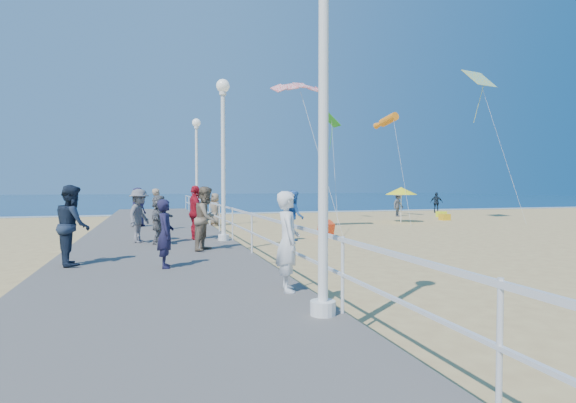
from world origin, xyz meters
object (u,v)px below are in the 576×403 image
object	(u,v)px
woman_holding_toddler	(288,241)
spectator_7	(72,225)
spectator_1	(206,218)
beach_walker_c	(215,209)
spectator_2	(139,216)
spectator_5	(159,219)
toddler_held	(294,215)
spectator_0	(165,234)
spectator_6	(157,209)
spectator_4	(138,207)
beach_chair_left	(445,217)
lamp_post_mid	(223,142)
beach_walker_b	(437,203)
box_kite	(326,230)
lamp_post_far	(197,158)
beach_walker_a	(398,204)
beach_chair_right	(441,214)
beach_umbrella	(401,191)
lamp_post_near	(323,81)
spectator_3	(195,212)

from	to	relation	value
woman_holding_toddler	spectator_7	distance (m)	5.56
spectator_1	beach_walker_c	size ratio (longest dim) A/B	0.99
spectator_2	spectator_5	bearing A→B (deg)	-107.73
spectator_2	toddler_held	bearing A→B (deg)	-135.82
spectator_0	spectator_6	distance (m)	8.84
spectator_4	beach_chair_left	bearing A→B (deg)	-46.91
lamp_post_mid	spectator_6	world-z (taller)	lamp_post_mid
spectator_5	spectator_6	distance (m)	4.55
beach_walker_b	box_kite	world-z (taller)	beach_walker_b
lamp_post_far	beach_walker_b	distance (m)	21.79
lamp_post_mid	spectator_7	xyz separation A→B (m)	(-4.02, -3.60, -2.34)
spectator_0	spectator_1	world-z (taller)	spectator_1
lamp_post_mid	beach_walker_a	bearing A→B (deg)	42.98
spectator_7	beach_chair_right	distance (m)	26.78
beach_walker_c	box_kite	distance (m)	8.15
lamp_post_far	beach_umbrella	distance (m)	12.25
lamp_post_mid	beach_chair_left	bearing A→B (deg)	31.89
spectator_0	beach_walker_a	bearing A→B (deg)	-42.35
lamp_post_near	woman_holding_toddler	size ratio (longest dim) A/B	3.09
woman_holding_toddler	spectator_5	distance (m)	7.47
lamp_post_mid	beach_walker_a	xyz separation A→B (m)	(14.78, 13.77, -2.79)
box_kite	beach_chair_right	bearing A→B (deg)	33.64
toddler_held	lamp_post_mid	bearing A→B (deg)	9.34
box_kite	lamp_post_near	bearing A→B (deg)	-114.75
beach_walker_a	box_kite	bearing A→B (deg)	-160.48
beach_umbrella	beach_walker_c	bearing A→B (deg)	172.86
toddler_held	beach_chair_left	world-z (taller)	toddler_held
spectator_0	beach_walker_b	size ratio (longest dim) A/B	0.90
lamp_post_far	box_kite	distance (m)	8.32
spectator_4	box_kite	world-z (taller)	spectator_4
lamp_post_far	beach_walker_a	world-z (taller)	lamp_post_far
toddler_held	beach_chair_left	xyz separation A→B (m)	(15.72, 17.18, -1.49)
beach_chair_left	spectator_5	bearing A→B (deg)	-150.46
spectator_6	beach_walker_a	size ratio (longest dim) A/B	0.97
beach_umbrella	beach_walker_b	bearing A→B (deg)	44.18
spectator_2	spectator_4	xyz separation A→B (m)	(-0.20, 5.95, 0.01)
woman_holding_toddler	toddler_held	distance (m)	0.48
spectator_7	lamp_post_mid	bearing A→B (deg)	-62.40
toddler_held	spectator_3	xyz separation A→B (m)	(-0.97, 7.91, -0.38)
lamp_post_mid	toddler_held	bearing A→B (deg)	-89.22
spectator_6	lamp_post_mid	bearing A→B (deg)	-132.30
woman_holding_toddler	beach_chair_right	bearing A→B (deg)	-32.76
beach_umbrella	toddler_held	bearing A→B (deg)	-126.34
beach_walker_c	beach_chair_left	world-z (taller)	beach_walker_c
spectator_5	beach_walker_b	distance (m)	28.03
spectator_6	beach_walker_b	world-z (taller)	spectator_6
spectator_2	beach_chair_left	size ratio (longest dim) A/B	3.13
lamp_post_mid	spectator_1	world-z (taller)	lamp_post_mid
spectator_0	beach_umbrella	bearing A→B (deg)	-46.01
beach_chair_left	beach_walker_a	bearing A→B (deg)	104.83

